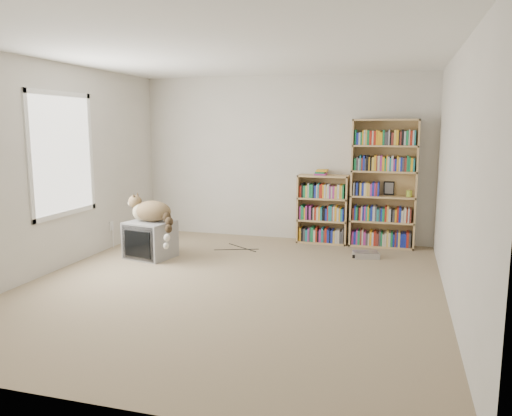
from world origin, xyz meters
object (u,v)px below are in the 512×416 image
(cat, at_px, (154,215))
(bookcase_short, at_px, (323,211))
(crt_tv, at_px, (151,240))
(dvd_player, at_px, (366,255))
(bookcase_tall, at_px, (383,187))

(cat, distance_m, bookcase_short, 2.52)
(crt_tv, relative_size, cat, 0.87)
(bookcase_short, distance_m, dvd_player, 1.10)
(crt_tv, bearing_deg, bookcase_short, 47.94)
(dvd_player, bearing_deg, bookcase_tall, 61.91)
(bookcase_short, bearing_deg, crt_tv, -143.94)
(bookcase_short, relative_size, dvd_player, 3.09)
(crt_tv, bearing_deg, cat, -4.20)
(bookcase_short, xyz_separation_m, dvd_player, (0.70, -0.72, -0.44))
(crt_tv, relative_size, dvd_player, 1.98)
(crt_tv, height_order, bookcase_tall, bookcase_tall)
(cat, relative_size, bookcase_short, 0.74)
(cat, relative_size, dvd_player, 2.28)
(bookcase_tall, height_order, dvd_player, bookcase_tall)
(crt_tv, xyz_separation_m, bookcase_tall, (2.95, 1.51, 0.63))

